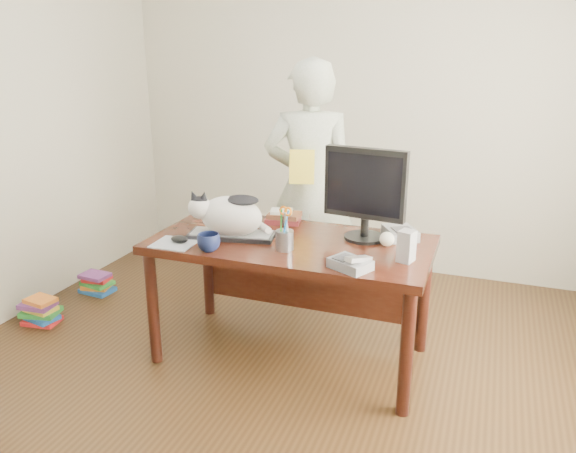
% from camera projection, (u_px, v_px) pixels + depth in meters
% --- Properties ---
extents(room, '(4.50, 4.50, 4.50)m').
position_uv_depth(room, '(245.00, 156.00, 2.51)').
color(room, black).
rests_on(room, ground).
extents(desk, '(1.60, 0.80, 0.75)m').
position_uv_depth(desk, '(295.00, 260.00, 3.35)').
color(desk, black).
rests_on(desk, ground).
extents(keyboard, '(0.53, 0.28, 0.03)m').
position_uv_depth(keyboard, '(232.00, 235.00, 3.28)').
color(keyboard, black).
rests_on(keyboard, desk).
extents(cat, '(0.49, 0.31, 0.28)m').
position_uv_depth(cat, '(228.00, 214.00, 3.24)').
color(cat, white).
rests_on(cat, keyboard).
extents(monitor, '(0.48, 0.26, 0.53)m').
position_uv_depth(monitor, '(365.00, 189.00, 3.15)').
color(monitor, black).
rests_on(monitor, desk).
extents(pen_cup, '(0.12, 0.12, 0.25)m').
position_uv_depth(pen_cup, '(285.00, 238.00, 3.07)').
color(pen_cup, gray).
rests_on(pen_cup, desk).
extents(mousepad, '(0.24, 0.22, 0.01)m').
position_uv_depth(mousepad, '(175.00, 243.00, 3.18)').
color(mousepad, '#A0A6AC').
rests_on(mousepad, desk).
extents(mouse, '(0.11, 0.07, 0.04)m').
position_uv_depth(mouse, '(179.00, 239.00, 3.18)').
color(mouse, black).
rests_on(mouse, mousepad).
extents(coffee_mug, '(0.18, 0.18, 0.10)m').
position_uv_depth(coffee_mug, '(209.00, 242.00, 3.05)').
color(coffee_mug, black).
rests_on(coffee_mug, desk).
extents(phone, '(0.24, 0.22, 0.09)m').
position_uv_depth(phone, '(351.00, 263.00, 2.82)').
color(phone, slate).
rests_on(phone, desk).
extents(speaker, '(0.09, 0.10, 0.17)m').
position_uv_depth(speaker, '(406.00, 246.00, 2.90)').
color(speaker, gray).
rests_on(speaker, desk).
extents(baseball, '(0.08, 0.08, 0.08)m').
position_uv_depth(baseball, '(387.00, 239.00, 3.13)').
color(baseball, white).
rests_on(baseball, desk).
extents(book_stack, '(0.24, 0.20, 0.08)m').
position_uv_depth(book_stack, '(284.00, 217.00, 3.55)').
color(book_stack, '#4F1518').
rests_on(book_stack, desk).
extents(calculator, '(0.25, 0.26, 0.06)m').
position_uv_depth(calculator, '(400.00, 233.00, 3.27)').
color(calculator, slate).
rests_on(calculator, desk).
extents(person, '(0.73, 0.58, 1.75)m').
position_uv_depth(person, '(310.00, 187.00, 3.93)').
color(person, white).
rests_on(person, ground).
extents(held_book, '(0.19, 0.14, 0.23)m').
position_uv_depth(held_book, '(302.00, 167.00, 3.72)').
color(held_book, yellow).
rests_on(held_book, person).
extents(book_pile_a, '(0.27, 0.22, 0.18)m').
position_uv_depth(book_pile_a, '(41.00, 311.00, 3.84)').
color(book_pile_a, red).
rests_on(book_pile_a, ground).
extents(book_pile_b, '(0.26, 0.20, 0.15)m').
position_uv_depth(book_pile_b, '(97.00, 283.00, 4.32)').
color(book_pile_b, '#1C58AA').
rests_on(book_pile_b, ground).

